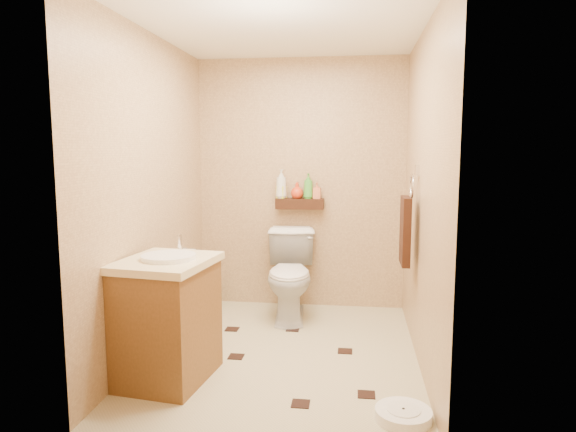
# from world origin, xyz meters

# --- Properties ---
(ground) EXTENTS (2.50, 2.50, 0.00)m
(ground) POSITION_xyz_m (0.00, 0.00, 0.00)
(ground) COLOR #C4B58F
(ground) RESTS_ON ground
(wall_back) EXTENTS (2.00, 0.04, 2.40)m
(wall_back) POSITION_xyz_m (0.00, 1.25, 1.20)
(wall_back) COLOR tan
(wall_back) RESTS_ON ground
(wall_front) EXTENTS (2.00, 0.04, 2.40)m
(wall_front) POSITION_xyz_m (0.00, -1.25, 1.20)
(wall_front) COLOR tan
(wall_front) RESTS_ON ground
(wall_left) EXTENTS (0.04, 2.50, 2.40)m
(wall_left) POSITION_xyz_m (-1.00, 0.00, 1.20)
(wall_left) COLOR tan
(wall_left) RESTS_ON ground
(wall_right) EXTENTS (0.04, 2.50, 2.40)m
(wall_right) POSITION_xyz_m (1.00, 0.00, 1.20)
(wall_right) COLOR tan
(wall_right) RESTS_ON ground
(ceiling) EXTENTS (2.00, 2.50, 0.02)m
(ceiling) POSITION_xyz_m (0.00, 0.00, 2.40)
(ceiling) COLOR white
(ceiling) RESTS_ON wall_back
(wall_shelf) EXTENTS (0.46, 0.14, 0.10)m
(wall_shelf) POSITION_xyz_m (0.00, 1.17, 1.02)
(wall_shelf) COLOR #37190F
(wall_shelf) RESTS_ON wall_back
(floor_accents) EXTENTS (1.23, 1.39, 0.01)m
(floor_accents) POSITION_xyz_m (0.08, -0.08, 0.00)
(floor_accents) COLOR black
(floor_accents) RESTS_ON ground
(toilet) EXTENTS (0.52, 0.82, 0.80)m
(toilet) POSITION_xyz_m (-0.05, 0.83, 0.40)
(toilet) COLOR white
(toilet) RESTS_ON ground
(vanity) EXTENTS (0.64, 0.74, 0.95)m
(vanity) POSITION_xyz_m (-0.70, -0.53, 0.42)
(vanity) COLOR brown
(vanity) RESTS_ON ground
(bathroom_scale) EXTENTS (0.39, 0.39, 0.07)m
(bathroom_scale) POSITION_xyz_m (0.82, -0.88, 0.03)
(bathroom_scale) COLOR white
(bathroom_scale) RESTS_ON ground
(toilet_brush) EXTENTS (0.12, 0.12, 0.53)m
(toilet_brush) POSITION_xyz_m (-0.82, 1.07, 0.19)
(toilet_brush) COLOR #19675A
(toilet_brush) RESTS_ON ground
(towel_ring) EXTENTS (0.12, 0.30, 0.76)m
(towel_ring) POSITION_xyz_m (0.91, 0.25, 0.95)
(towel_ring) COLOR silver
(towel_ring) RESTS_ON wall_right
(toilet_paper) EXTENTS (0.12, 0.11, 0.12)m
(toilet_paper) POSITION_xyz_m (-0.94, 0.65, 0.60)
(toilet_paper) COLOR white
(toilet_paper) RESTS_ON wall_left
(bottle_a) EXTENTS (0.14, 0.14, 0.28)m
(bottle_a) POSITION_xyz_m (-0.18, 1.17, 1.21)
(bottle_a) COLOR silver
(bottle_a) RESTS_ON wall_shelf
(bottle_b) EXTENTS (0.10, 0.10, 0.17)m
(bottle_b) POSITION_xyz_m (-0.18, 1.17, 1.16)
(bottle_b) COLOR #ECFB34
(bottle_b) RESTS_ON wall_shelf
(bottle_c) EXTENTS (0.16, 0.16, 0.15)m
(bottle_c) POSITION_xyz_m (-0.03, 1.17, 1.15)
(bottle_c) COLOR red
(bottle_c) RESTS_ON wall_shelf
(bottle_d) EXTENTS (0.10, 0.10, 0.24)m
(bottle_d) POSITION_xyz_m (0.08, 1.17, 1.19)
(bottle_d) COLOR green
(bottle_d) RESTS_ON wall_shelf
(bottle_e) EXTENTS (0.07, 0.07, 0.16)m
(bottle_e) POSITION_xyz_m (0.16, 1.17, 1.15)
(bottle_e) COLOR #E2764B
(bottle_e) RESTS_ON wall_shelf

